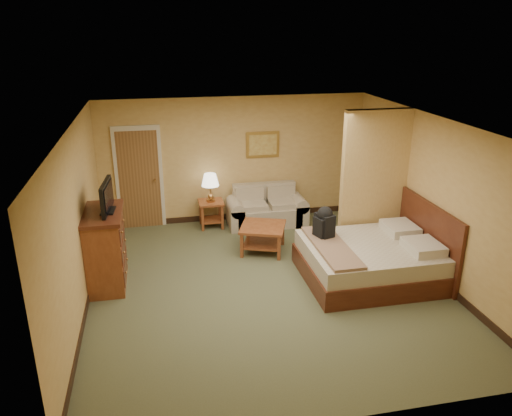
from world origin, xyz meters
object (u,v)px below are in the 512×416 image
object	(u,v)px
coffee_table	(263,233)
dresser	(106,248)
loveseat	(267,212)
bed	(376,259)

from	to	relation	value
coffee_table	dresser	bearing A→B (deg)	-165.36
loveseat	bed	distance (m)	2.94
coffee_table	bed	xyz separation A→B (m)	(1.59, -1.37, -0.03)
dresser	loveseat	bearing A→B (deg)	33.14
coffee_table	dresser	distance (m)	2.80
dresser	bed	size ratio (longest dim) A/B	0.56
loveseat	dresser	xyz separation A→B (m)	(-3.06, -2.00, 0.36)
coffee_table	bed	world-z (taller)	bed
dresser	bed	xyz separation A→B (m)	(4.29, -0.67, -0.29)
dresser	bed	distance (m)	4.35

